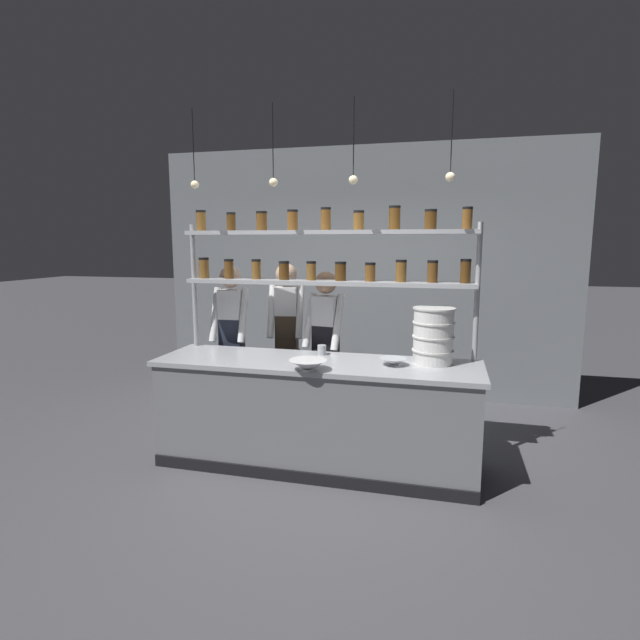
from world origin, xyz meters
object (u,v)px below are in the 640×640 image
(chef_right, at_px, (326,345))
(chef_left, at_px, (232,337))
(prep_bowl_center_front, at_px, (393,362))
(prep_bowl_near_left, at_px, (308,365))
(chef_center, at_px, (287,333))
(container_stack, at_px, (433,336))
(spice_shelf_unit, at_px, (326,262))
(serving_cup_front, at_px, (322,350))

(chef_right, bearing_deg, chef_left, -170.53)
(prep_bowl_center_front, bearing_deg, prep_bowl_near_left, -152.92)
(chef_center, bearing_deg, chef_left, -159.70)
(container_stack, distance_m, prep_bowl_center_front, 0.40)
(chef_left, distance_m, prep_bowl_center_front, 1.76)
(spice_shelf_unit, distance_m, chef_right, 0.84)
(chef_center, height_order, prep_bowl_near_left, chef_center)
(container_stack, relative_size, serving_cup_front, 5.31)
(spice_shelf_unit, distance_m, serving_cup_front, 0.78)
(chef_right, distance_m, prep_bowl_near_left, 0.89)
(chef_left, bearing_deg, container_stack, -16.26)
(chef_left, xyz_separation_m, prep_bowl_near_left, (1.04, -0.88, -0.01))
(chef_center, distance_m, serving_cup_front, 0.80)
(container_stack, bearing_deg, prep_bowl_center_front, -154.34)
(chef_center, bearing_deg, serving_cup_front, -57.58)
(serving_cup_front, bearing_deg, container_stack, -4.84)
(container_stack, bearing_deg, chef_right, 157.50)
(chef_left, distance_m, prep_bowl_near_left, 1.36)
(chef_center, relative_size, chef_right, 1.04)
(spice_shelf_unit, xyz_separation_m, container_stack, (0.94, -0.17, -0.59))
(chef_right, relative_size, serving_cup_front, 18.78)
(prep_bowl_center_front, xyz_separation_m, serving_cup_front, (-0.65, 0.23, 0.01))
(spice_shelf_unit, distance_m, container_stack, 1.12)
(prep_bowl_near_left, bearing_deg, spice_shelf_unit, 90.92)
(container_stack, xyz_separation_m, prep_bowl_near_left, (-0.93, -0.47, -0.19))
(chef_center, height_order, chef_right, chef_center)
(spice_shelf_unit, xyz_separation_m, prep_bowl_center_front, (0.64, -0.32, -0.79))
(chef_center, xyz_separation_m, serving_cup_front, (0.52, -0.60, -0.02))
(prep_bowl_near_left, bearing_deg, chef_center, 115.42)
(chef_right, xyz_separation_m, prep_bowl_near_left, (0.07, -0.89, 0.02))
(chef_left, relative_size, container_stack, 3.62)
(chef_center, bearing_deg, prep_bowl_center_front, -43.81)
(spice_shelf_unit, xyz_separation_m, chef_left, (-1.03, 0.24, -0.77))
(spice_shelf_unit, bearing_deg, chef_right, 104.47)
(spice_shelf_unit, distance_m, prep_bowl_near_left, 1.01)
(container_stack, height_order, prep_bowl_near_left, container_stack)
(spice_shelf_unit, bearing_deg, chef_left, 166.77)
(chef_right, xyz_separation_m, prep_bowl_center_front, (0.70, -0.57, 0.01))
(chef_right, relative_size, container_stack, 3.54)
(spice_shelf_unit, bearing_deg, prep_bowl_center_front, -26.87)
(prep_bowl_center_front, bearing_deg, chef_left, 161.28)
(spice_shelf_unit, height_order, chef_right, spice_shelf_unit)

